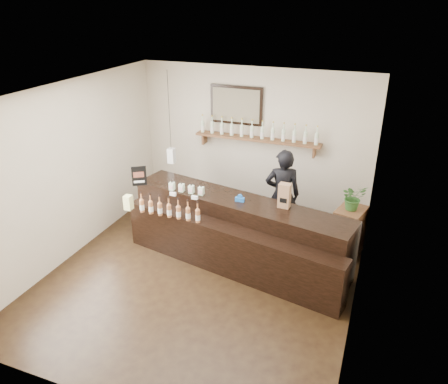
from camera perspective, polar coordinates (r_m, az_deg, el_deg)
ground at (r=6.90m, az=-2.79°, el=-10.66°), size 5.00×5.00×0.00m
room_shell at (r=6.09m, az=-3.12°, el=2.58°), size 5.00×5.00×5.00m
back_wall_decor at (r=8.22m, az=2.70°, el=8.81°), size 2.66×0.96×1.69m
counter at (r=6.98m, az=1.47°, el=-5.48°), size 3.75×1.71×1.20m
promo_sign at (r=7.41m, az=-11.03°, el=2.06°), size 0.22×0.15×0.34m
paper_bag at (r=6.58m, az=7.90°, el=-0.46°), size 0.18×0.14×0.38m
tape_dispenser at (r=6.76m, az=2.08°, el=-0.88°), size 0.15×0.06×0.12m
side_cabinet at (r=7.50m, az=15.97°, el=-4.95°), size 0.53×0.64×0.81m
potted_plant at (r=7.23m, az=16.52°, el=-0.67°), size 0.50×0.49×0.42m
shopkeeper at (r=7.50m, az=7.65°, el=0.34°), size 0.78×0.63×1.86m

